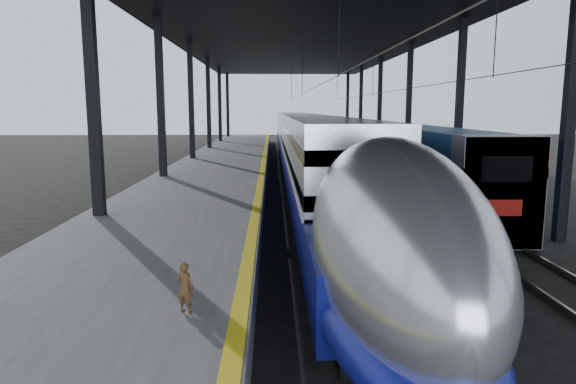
{
  "coord_description": "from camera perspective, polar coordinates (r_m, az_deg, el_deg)",
  "views": [
    {
      "loc": [
        -0.13,
        -11.68,
        4.42
      ],
      "look_at": [
        0.33,
        3.32,
        2.0
      ],
      "focal_mm": 32.0,
      "sensor_mm": 36.0,
      "label": 1
    }
  ],
  "objects": [
    {
      "name": "canopy",
      "position": [
        32.1,
        1.97,
        17.56
      ],
      "size": [
        18.0,
        75.0,
        9.47
      ],
      "color": "black",
      "rests_on": "ground"
    },
    {
      "name": "yellow_strip",
      "position": [
        31.87,
        -2.79,
        3.0
      ],
      "size": [
        0.3,
        80.0,
        0.01
      ],
      "primitive_type": "cube",
      "color": "gold",
      "rests_on": "platform"
    },
    {
      "name": "second_train",
      "position": [
        43.26,
        7.76,
        5.65
      ],
      "size": [
        2.63,
        56.05,
        3.63
      ],
      "color": "#15478D",
      "rests_on": "ground"
    },
    {
      "name": "tgv_train",
      "position": [
        36.64,
        1.58,
        5.22
      ],
      "size": [
        2.85,
        65.2,
        4.08
      ],
      "color": "silver",
      "rests_on": "ground"
    },
    {
      "name": "child",
      "position": [
        9.01,
        -11.36,
        -10.35
      ],
      "size": [
        0.38,
        0.32,
        0.88
      ],
      "primitive_type": "imported",
      "rotation": [
        0.0,
        0.0,
        2.73
      ],
      "color": "#4A3018",
      "rests_on": "platform"
    },
    {
      "name": "ground",
      "position": [
        12.49,
        -1.07,
        -11.56
      ],
      "size": [
        160.0,
        160.0,
        0.0
      ],
      "primitive_type": "plane",
      "color": "black",
      "rests_on": "ground"
    },
    {
      "name": "rails",
      "position": [
        32.31,
        6.49,
        1.38
      ],
      "size": [
        6.52,
        80.0,
        0.16
      ],
      "color": "slate",
      "rests_on": "ground"
    },
    {
      "name": "platform",
      "position": [
        32.1,
        -7.78,
        2.06
      ],
      "size": [
        6.0,
        80.0,
        1.0
      ],
      "primitive_type": "cube",
      "color": "#4C4C4F",
      "rests_on": "ground"
    }
  ]
}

